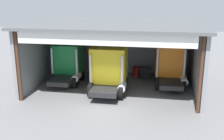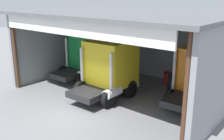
{
  "view_description": "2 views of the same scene",
  "coord_description": "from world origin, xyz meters",
  "views": [
    {
      "loc": [
        3.42,
        -16.63,
        7.46
      ],
      "look_at": [
        0.0,
        2.99,
        1.77
      ],
      "focal_mm": 43.53,
      "sensor_mm": 36.0,
      "label": 1
    },
    {
      "loc": [
        9.96,
        -8.95,
        6.26
      ],
      "look_at": [
        0.0,
        2.99,
        1.77
      ],
      "focal_mm": 42.23,
      "sensor_mm": 36.0,
      "label": 2
    }
  ],
  "objects": [
    {
      "name": "tool_cart",
      "position": [
        2.35,
        6.93,
        0.5
      ],
      "size": [
        0.9,
        0.6,
        1.0
      ],
      "primitive_type": "cube",
      "color": "black",
      "rests_on": "ground"
    },
    {
      "name": "truck_orange_center_left_bay",
      "position": [
        4.45,
        5.45,
        1.73
      ],
      "size": [
        2.59,
        4.4,
        3.32
      ],
      "rotation": [
        0.0,
        0.0,
        0.03
      ],
      "color": "orange",
      "rests_on": "ground"
    },
    {
      "name": "oil_drum",
      "position": [
        1.53,
        7.4,
        0.45
      ],
      "size": [
        0.58,
        0.58,
        0.9
      ],
      "primitive_type": "cylinder",
      "color": "#B21E19",
      "rests_on": "ground"
    },
    {
      "name": "truck_green_left_bay",
      "position": [
        -4.09,
        4.7,
        1.7
      ],
      "size": [
        2.54,
        4.3,
        3.28
      ],
      "rotation": [
        0.0,
        0.0,
        0.02
      ],
      "color": "#197F3D",
      "rests_on": "ground"
    },
    {
      "name": "truck_yellow_center_bay",
      "position": [
        -0.21,
        2.98,
        1.9
      ],
      "size": [
        2.77,
        4.39,
        3.54
      ],
      "rotation": [
        0.0,
        0.0,
        0.01
      ],
      "color": "yellow",
      "rests_on": "ground"
    },
    {
      "name": "ground_plane",
      "position": [
        0.0,
        0.0,
        0.0
      ],
      "size": [
        80.0,
        80.0,
        0.0
      ],
      "primitive_type": "plane",
      "color": "slate",
      "rests_on": "ground"
    },
    {
      "name": "workshop_shed",
      "position": [
        0.0,
        5.1,
        3.59
      ],
      "size": [
        13.3,
        9.21,
        5.26
      ],
      "color": "gray",
      "rests_on": "ground"
    }
  ]
}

